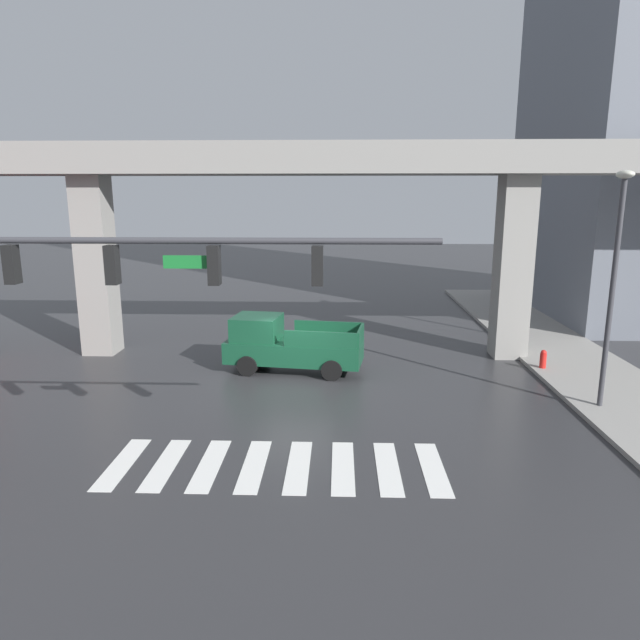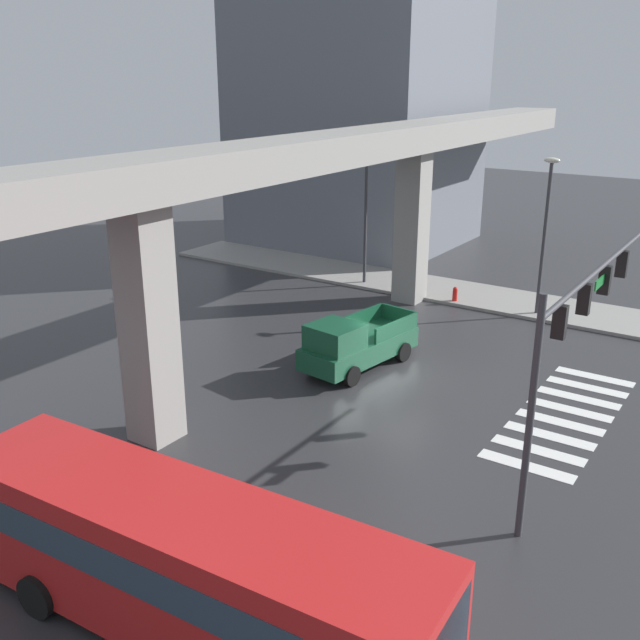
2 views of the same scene
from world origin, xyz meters
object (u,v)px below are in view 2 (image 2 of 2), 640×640
at_px(street_lamp_near_corner, 546,219).
at_px(fire_hydrant, 455,295).
at_px(city_bus, 185,560).
at_px(traffic_signal_mast, 581,315).
at_px(pickup_truck, 355,344).
at_px(street_lamp_mid_block, 366,199).

bearing_deg(street_lamp_near_corner, fire_hydrant, 95.83).
xyz_separation_m(city_bus, fire_hydrant, (23.24, 4.46, -1.29)).
xyz_separation_m(traffic_signal_mast, fire_hydrant, (12.73, 8.91, -4.25)).
height_order(street_lamp_near_corner, fire_hydrant, street_lamp_near_corner).
height_order(pickup_truck, traffic_signal_mast, traffic_signal_mast).
relative_size(street_lamp_mid_block, fire_hydrant, 8.52).
bearing_deg(pickup_truck, city_bus, -162.36).
bearing_deg(city_bus, street_lamp_near_corner, 1.30).
relative_size(traffic_signal_mast, street_lamp_mid_block, 1.50).
distance_m(street_lamp_mid_block, fire_hydrant, 6.78).
relative_size(pickup_truck, street_lamp_near_corner, 0.73).
relative_size(pickup_truck, street_lamp_mid_block, 0.73).
xyz_separation_m(city_bus, street_lamp_mid_block, (23.64, 9.83, 2.83)).
relative_size(pickup_truck, city_bus, 0.49).
bearing_deg(fire_hydrant, pickup_truck, -179.10).
distance_m(traffic_signal_mast, street_lamp_mid_block, 19.40).
distance_m(city_bus, fire_hydrant, 23.70).
relative_size(pickup_truck, traffic_signal_mast, 0.49).
bearing_deg(traffic_signal_mast, city_bus, 157.02).
xyz_separation_m(traffic_signal_mast, street_lamp_near_corner, (13.13, 4.99, -0.12)).
distance_m(pickup_truck, traffic_signal_mast, 9.98).
height_order(city_bus, street_lamp_mid_block, street_lamp_mid_block).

